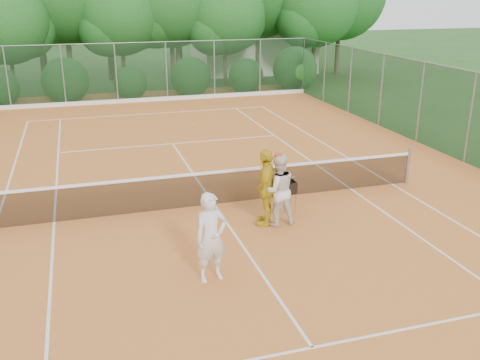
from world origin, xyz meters
name	(u,v)px	position (x,y,z in m)	size (l,w,h in m)	color
ground	(214,205)	(0.00, 0.00, 0.00)	(120.00, 120.00, 0.00)	#22491A
clay_court	(214,205)	(0.00, 0.00, 0.01)	(18.00, 36.00, 0.02)	orange
club_building	(253,50)	(9.00, 24.00, 1.50)	(8.00, 5.00, 3.00)	beige
tennis_net	(214,187)	(0.00, 0.00, 0.53)	(11.97, 0.10, 1.10)	gray
player_white	(211,237)	(-1.02, -3.80, 0.93)	(0.67, 0.44, 1.83)	silver
player_center_grp	(278,190)	(1.18, -1.66, 0.93)	(0.88, 0.69, 1.83)	silver
player_yellow	(266,187)	(0.91, -1.56, 0.98)	(1.12, 0.47, 1.91)	gold
ball_hopper	(288,187)	(1.73, -0.96, 0.67)	(0.36, 0.36, 0.82)	gray
stray_ball_a	(194,124)	(1.44, 9.19, 0.05)	(0.07, 0.07, 0.07)	gold
stray_ball_b	(165,112)	(0.61, 11.82, 0.05)	(0.07, 0.07, 0.07)	yellow
stray_ball_c	(199,121)	(1.73, 9.57, 0.05)	(0.07, 0.07, 0.07)	gold
court_markings	(214,205)	(0.00, 0.00, 0.02)	(11.03, 23.83, 0.01)	white
fence_back	(142,72)	(0.00, 15.00, 1.52)	(18.07, 0.07, 3.00)	#19381E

